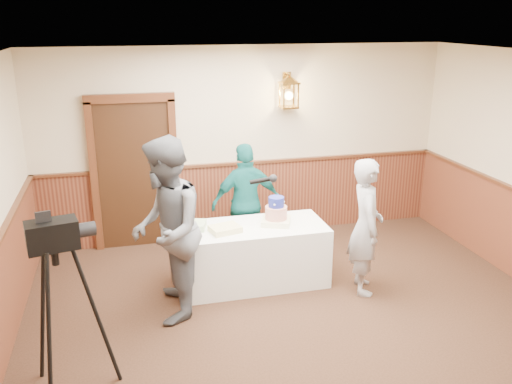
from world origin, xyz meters
TOP-DOWN VIEW (x-y plane):
  - ground at (0.00, 0.00)m, footprint 7.00×7.00m
  - room_shell at (-0.05, 0.45)m, footprint 6.02×7.02m
  - display_table at (-0.29, 1.90)m, footprint 1.80×0.80m
  - tiered_cake at (0.02, 1.91)m, footprint 0.43×0.43m
  - sheet_cake_yellow at (-0.64, 1.81)m, footprint 0.40×0.34m
  - sheet_cake_green at (-1.01, 2.01)m, footprint 0.40×0.35m
  - interviewer at (-1.36, 1.37)m, footprint 1.58×1.08m
  - baker at (0.96, 1.39)m, footprint 0.52×0.67m
  - assistant_p at (-0.19, 2.59)m, footprint 0.97×0.45m
  - tv_camera_rig at (-2.34, 0.25)m, footprint 0.64×0.60m

SIDE VIEW (x-z plane):
  - ground at x=0.00m, z-range 0.00..0.00m
  - display_table at x=-0.29m, z-range 0.00..0.75m
  - tv_camera_rig at x=-2.34m, z-range -0.08..1.55m
  - sheet_cake_yellow at x=-0.64m, z-range 0.75..0.82m
  - sheet_cake_green at x=-1.01m, z-range 0.75..0.83m
  - assistant_p at x=-0.19m, z-range 0.00..1.61m
  - baker at x=0.96m, z-range 0.00..1.64m
  - tiered_cake at x=0.02m, z-range 0.71..1.06m
  - interviewer at x=-1.36m, z-range 0.00..2.02m
  - room_shell at x=-0.05m, z-range 0.12..2.93m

